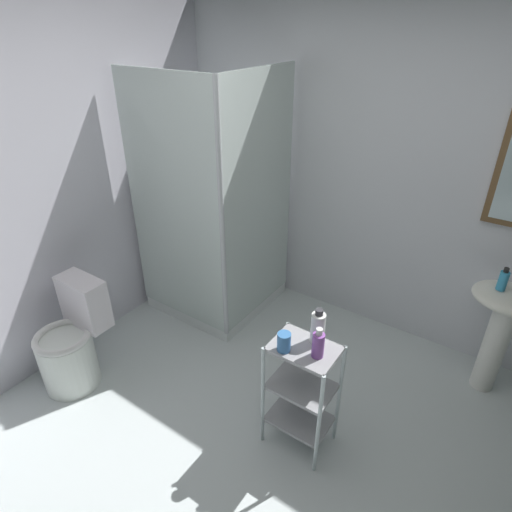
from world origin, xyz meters
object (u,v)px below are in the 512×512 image
(storage_cart, at_px, (302,388))
(conditioner_bottle_purple, at_px, (318,344))
(pedestal_sink, at_px, (504,320))
(lotion_bottle_white, at_px, (318,327))
(hand_soap_bottle, at_px, (503,280))
(shower_stall, at_px, (218,262))
(rinse_cup, at_px, (284,342))
(toilet, at_px, (72,344))

(storage_cart, distance_m, conditioner_bottle_purple, 0.39)
(pedestal_sink, distance_m, lotion_bottle_white, 1.35)
(conditioner_bottle_purple, bearing_deg, lotion_bottle_white, 118.47)
(hand_soap_bottle, bearing_deg, conditioner_bottle_purple, -122.33)
(shower_stall, bearing_deg, rinse_cup, -37.03)
(shower_stall, distance_m, toilet, 1.29)
(conditioner_bottle_purple, height_order, rinse_cup, conditioner_bottle_purple)
(hand_soap_bottle, xyz_separation_m, rinse_cup, (-0.86, -1.16, -0.08))
(storage_cart, height_order, conditioner_bottle_purple, conditioner_bottle_purple)
(toilet, height_order, storage_cart, toilet)
(storage_cart, bearing_deg, pedestal_sink, 52.60)
(toilet, distance_m, hand_soap_bottle, 2.84)
(pedestal_sink, distance_m, toilet, 2.88)
(shower_stall, bearing_deg, conditioner_bottle_purple, -31.60)
(shower_stall, relative_size, toilet, 2.63)
(pedestal_sink, relative_size, toilet, 1.07)
(pedestal_sink, bearing_deg, conditioner_bottle_purple, -124.09)
(shower_stall, distance_m, rinse_cup, 1.51)
(shower_stall, height_order, hand_soap_bottle, shower_stall)
(pedestal_sink, xyz_separation_m, hand_soap_bottle, (-0.08, -0.04, 0.30))
(rinse_cup, bearing_deg, storage_cart, 44.24)
(shower_stall, distance_m, pedestal_sink, 2.14)
(toilet, bearing_deg, hand_soap_bottle, 33.10)
(hand_soap_bottle, distance_m, rinse_cup, 1.45)
(hand_soap_bottle, bearing_deg, lotion_bottle_white, -126.97)
(pedestal_sink, relative_size, lotion_bottle_white, 3.81)
(storage_cart, bearing_deg, hand_soap_bottle, 54.12)
(storage_cart, distance_m, hand_soap_bottle, 1.40)
(toilet, relative_size, storage_cart, 1.03)
(storage_cart, bearing_deg, conditioner_bottle_purple, -12.86)
(rinse_cup, bearing_deg, shower_stall, 142.97)
(rinse_cup, bearing_deg, pedestal_sink, 51.97)
(rinse_cup, bearing_deg, hand_soap_bottle, 53.34)
(pedestal_sink, distance_m, hand_soap_bottle, 0.31)
(shower_stall, height_order, toilet, shower_stall)
(pedestal_sink, xyz_separation_m, toilet, (-2.41, -1.56, -0.26))
(hand_soap_bottle, bearing_deg, storage_cart, -125.88)
(toilet, xyz_separation_m, hand_soap_bottle, (2.33, 1.52, 0.56))
(lotion_bottle_white, bearing_deg, rinse_cup, -124.69)
(hand_soap_bottle, bearing_deg, rinse_cup, -126.66)
(shower_stall, height_order, lotion_bottle_white, shower_stall)
(shower_stall, relative_size, hand_soap_bottle, 13.01)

